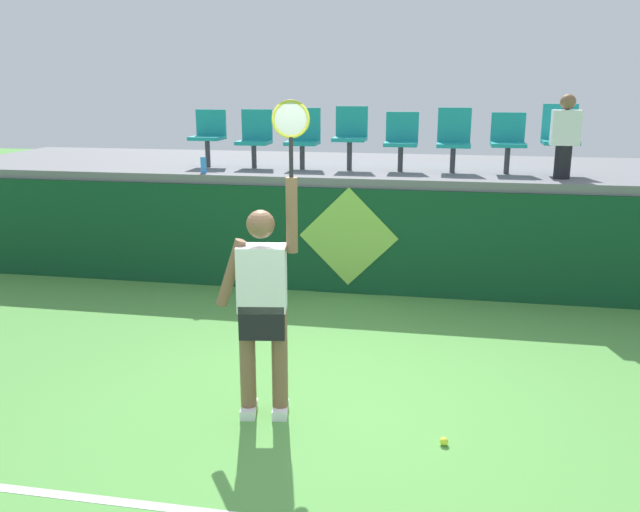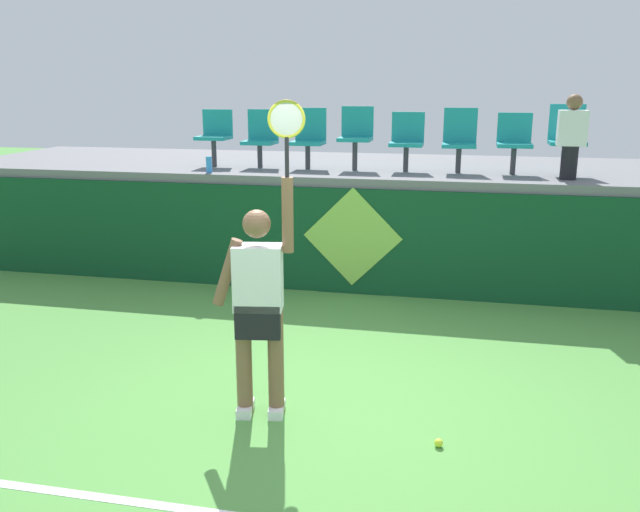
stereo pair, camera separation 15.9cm
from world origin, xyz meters
TOP-DOWN VIEW (x-y plane):
  - ground_plane at (0.00, 0.00)m, footprint 40.00×40.00m
  - court_back_wall at (0.00, 3.31)m, footprint 12.73×0.20m
  - spectator_platform at (0.00, 4.83)m, footprint 12.73×3.15m
  - tennis_player at (-0.43, -0.15)m, footprint 0.75×0.32m
  - tennis_ball at (1.02, -0.38)m, footprint 0.07×0.07m
  - water_bottle at (-2.22, 3.44)m, footprint 0.08×0.08m
  - stadium_chair_0 at (-2.39, 4.17)m, footprint 0.44×0.42m
  - stadium_chair_1 at (-1.71, 4.17)m, footprint 0.44×0.42m
  - stadium_chair_2 at (-1.02, 4.18)m, footprint 0.44×0.42m
  - stadium_chair_3 at (-0.36, 4.17)m, footprint 0.44×0.42m
  - stadium_chair_4 at (0.33, 4.17)m, footprint 0.44×0.42m
  - stadium_chair_5 at (1.03, 4.18)m, footprint 0.44×0.42m
  - stadium_chair_6 at (1.72, 4.17)m, footprint 0.44×0.42m
  - stadium_chair_7 at (2.37, 4.18)m, footprint 0.44×0.42m
  - spectator_0 at (2.37, 3.77)m, footprint 0.34×0.20m
  - wall_signage_mount at (-0.23, 3.21)m, footprint 1.27×0.01m

SIDE VIEW (x-z plane):
  - ground_plane at x=0.00m, z-range 0.00..0.00m
  - wall_signage_mount at x=-0.23m, z-range -0.69..0.70m
  - tennis_ball at x=1.02m, z-range 0.00..0.07m
  - court_back_wall at x=0.00m, z-range 0.00..1.37m
  - tennis_player at x=-0.43m, z-range -0.29..2.24m
  - spectator_platform at x=0.00m, z-range 1.37..1.49m
  - water_bottle at x=-2.22m, z-range 1.49..1.70m
  - stadium_chair_1 at x=-1.71m, z-range 1.52..2.32m
  - stadium_chair_4 at x=0.33m, z-range 1.53..2.31m
  - stadium_chair_6 at x=1.72m, z-range 1.53..2.32m
  - stadium_chair_2 at x=-1.02m, z-range 1.52..2.34m
  - stadium_chair_5 at x=1.03m, z-range 1.52..2.36m
  - stadium_chair_0 at x=-2.39m, z-range 1.55..2.34m
  - stadium_chair_3 at x=-0.36m, z-range 1.54..2.40m
  - stadium_chair_7 at x=2.37m, z-range 1.54..2.43m
  - spectator_0 at x=2.37m, z-range 1.50..2.54m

